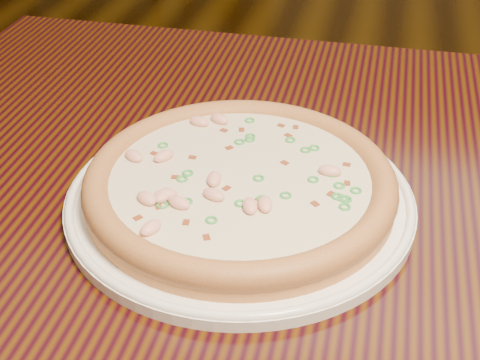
# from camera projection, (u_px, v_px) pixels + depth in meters

# --- Properties ---
(hero_table) EXTENTS (1.20, 0.80, 0.75)m
(hero_table) POSITION_uv_depth(u_px,v_px,m) (352.00, 262.00, 0.77)
(hero_table) COLOR black
(hero_table) RESTS_ON ground
(plate) EXTENTS (0.36, 0.36, 0.02)m
(plate) POSITION_uv_depth(u_px,v_px,m) (240.00, 197.00, 0.69)
(plate) COLOR white
(plate) RESTS_ON hero_table
(pizza) EXTENTS (0.32, 0.32, 0.03)m
(pizza) POSITION_uv_depth(u_px,v_px,m) (240.00, 182.00, 0.68)
(pizza) COLOR #D28D42
(pizza) RESTS_ON plate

